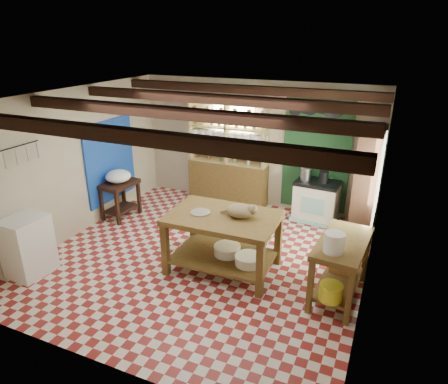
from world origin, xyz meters
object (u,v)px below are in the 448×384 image
at_px(stove, 316,201).
at_px(prep_table, 121,200).
at_px(cat, 240,211).
at_px(white_cabinet, 28,246).
at_px(work_table, 223,243).
at_px(right_counter, 340,269).

relative_size(stove, prep_table, 1.11).
bearing_deg(stove, prep_table, -154.72).
height_order(prep_table, cat, cat).
bearing_deg(white_cabinet, work_table, 28.23).
bearing_deg(white_cabinet, cat, 27.20).
distance_m(work_table, cat, 0.61).
bearing_deg(right_counter, work_table, -174.99).
distance_m(stove, right_counter, 2.46).
relative_size(right_counter, cat, 2.84).
height_order(stove, prep_table, stove).
xyz_separation_m(stove, white_cabinet, (-3.61, -3.61, 0.06)).
height_order(work_table, stove, work_table).
height_order(work_table, white_cabinet, same).
bearing_deg(right_counter, cat, -177.07).
bearing_deg(cat, white_cabinet, -166.69).
relative_size(prep_table, cat, 1.73).
relative_size(prep_table, white_cabinet, 0.80).
xyz_separation_m(work_table, prep_table, (-2.63, 0.93, -0.09)).
bearing_deg(work_table, stove, 66.44).
xyz_separation_m(white_cabinet, cat, (2.90, 1.33, 0.56)).
distance_m(stove, cat, 2.46).
bearing_deg(right_counter, white_cabinet, -159.01).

